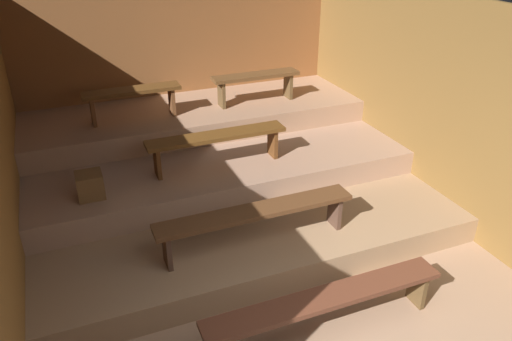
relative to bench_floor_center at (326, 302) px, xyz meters
name	(u,v)px	position (x,y,z in m)	size (l,w,h in m)	color
ground	(244,232)	(-0.07, 1.86, -0.41)	(5.70, 6.27, 0.08)	#A17E62
wall_back	(180,66)	(-0.07, 4.63, 0.98)	(5.70, 0.06, 2.69)	brown
wall_right	(423,101)	(2.40, 1.86, 0.98)	(0.06, 6.27, 2.69)	brown
platform_lower	(224,191)	(-0.07, 2.59, -0.21)	(4.90, 4.01, 0.31)	#A17E5B
platform_middle	(209,152)	(-0.07, 3.22, 0.10)	(4.90, 2.75, 0.31)	tan
platform_upper	(196,117)	(-0.07, 3.85, 0.41)	(4.90, 1.49, 0.31)	tan
bench_floor_center	(326,302)	(0.00, 0.00, 0.00)	(2.33, 0.29, 0.44)	brown
bench_lower_center	(256,215)	(-0.21, 1.14, 0.31)	(2.16, 0.29, 0.44)	brown
bench_middle_center	(217,140)	(-0.19, 2.48, 0.61)	(1.76, 0.29, 0.44)	brown
bench_upper_left	(132,95)	(-0.98, 3.70, 0.90)	(1.32, 0.29, 0.44)	brown
bench_upper_right	(256,80)	(0.84, 3.70, 0.90)	(1.32, 0.29, 0.44)	brown
wooden_crate_middle	(90,185)	(-1.76, 2.29, 0.40)	(0.29, 0.29, 0.29)	brown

